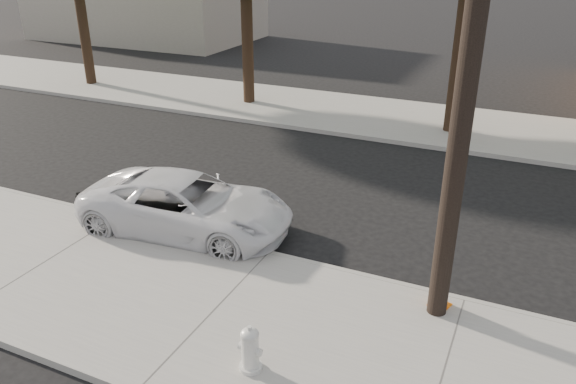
# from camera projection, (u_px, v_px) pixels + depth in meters

# --- Properties ---
(ground) EXTENTS (120.00, 120.00, 0.00)m
(ground) POSITION_uv_depth(u_px,v_px,m) (308.00, 217.00, 13.59)
(ground) COLOR black
(ground) RESTS_ON ground
(near_sidewalk) EXTENTS (90.00, 4.40, 0.15)m
(near_sidewalk) POSITION_uv_depth(u_px,v_px,m) (215.00, 313.00, 10.01)
(near_sidewalk) COLOR gray
(near_sidewalk) RESTS_ON ground
(far_sidewalk) EXTENTS (90.00, 5.00, 0.15)m
(far_sidewalk) POSITION_uv_depth(u_px,v_px,m) (397.00, 119.00, 20.60)
(far_sidewalk) COLOR gray
(far_sidewalk) RESTS_ON ground
(curb_near) EXTENTS (90.00, 0.12, 0.16)m
(curb_near) POSITION_uv_depth(u_px,v_px,m) (269.00, 255.00, 11.83)
(curb_near) COLOR #9E9B93
(curb_near) RESTS_ON ground
(utility_pole) EXTENTS (1.40, 0.34, 9.00)m
(utility_pole) POSITION_uv_depth(u_px,v_px,m) (471.00, 51.00, 8.05)
(utility_pole) COLOR black
(utility_pole) RESTS_ON near_sidewalk
(police_cruiser) EXTENTS (5.02, 2.68, 1.34)m
(police_cruiser) POSITION_uv_depth(u_px,v_px,m) (187.00, 205.00, 12.66)
(police_cruiser) COLOR white
(police_cruiser) RESTS_ON ground
(fire_hydrant) EXTENTS (0.39, 0.36, 0.74)m
(fire_hydrant) POSITION_uv_depth(u_px,v_px,m) (250.00, 350.00, 8.47)
(fire_hydrant) COLOR silver
(fire_hydrant) RESTS_ON near_sidewalk
(traffic_cone) EXTENTS (0.43, 0.43, 0.66)m
(traffic_cone) POSITION_uv_depth(u_px,v_px,m) (442.00, 290.00, 9.96)
(traffic_cone) COLOR orange
(traffic_cone) RESTS_ON near_sidewalk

